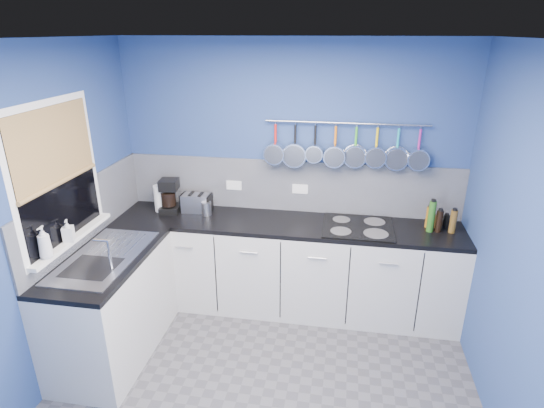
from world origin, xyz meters
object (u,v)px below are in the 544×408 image
(soap_bottle_a, at_px, (44,242))
(paper_towel, at_px, (160,198))
(canister, at_px, (207,208))
(hob, at_px, (358,227))
(toaster, at_px, (197,203))
(coffee_maker, at_px, (169,196))
(soap_bottle_b, at_px, (68,230))

(soap_bottle_a, relative_size, paper_towel, 0.92)
(canister, relative_size, hob, 0.21)
(soap_bottle_a, xyz_separation_m, canister, (0.77, 1.26, -0.20))
(toaster, bearing_deg, canister, -34.20)
(coffee_maker, xyz_separation_m, toaster, (0.25, 0.05, -0.07))
(soap_bottle_a, distance_m, coffee_maker, 1.35)
(soap_bottle_b, bearing_deg, canister, 52.47)
(soap_bottle_b, relative_size, coffee_maker, 0.54)
(soap_bottle_a, relative_size, toaster, 0.89)
(toaster, bearing_deg, paper_towel, -175.56)
(soap_bottle_b, xyz_separation_m, toaster, (0.64, 1.07, -0.15))
(soap_bottle_a, height_order, coffee_maker, soap_bottle_a)
(paper_towel, relative_size, toaster, 0.96)
(canister, bearing_deg, coffee_maker, 176.60)
(paper_towel, height_order, toaster, paper_towel)
(soap_bottle_b, relative_size, hob, 0.28)
(coffee_maker, distance_m, canister, 0.39)
(soap_bottle_a, relative_size, canister, 1.82)
(soap_bottle_a, distance_m, hob, 2.51)
(soap_bottle_a, relative_size, coffee_maker, 0.75)
(coffee_maker, height_order, canister, coffee_maker)
(soap_bottle_a, bearing_deg, toaster, 64.36)
(soap_bottle_b, bearing_deg, paper_towel, 73.99)
(paper_towel, distance_m, hob, 1.90)
(soap_bottle_a, xyz_separation_m, coffee_maker, (0.39, 1.29, -0.11))
(paper_towel, xyz_separation_m, hob, (1.89, -0.08, -0.12))
(coffee_maker, distance_m, toaster, 0.27)
(coffee_maker, xyz_separation_m, canister, (0.38, -0.02, -0.09))
(soap_bottle_a, bearing_deg, canister, 58.82)
(soap_bottle_a, height_order, paper_towel, soap_bottle_a)
(coffee_maker, bearing_deg, paper_towel, 169.83)
(soap_bottle_a, bearing_deg, paper_towel, 77.19)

